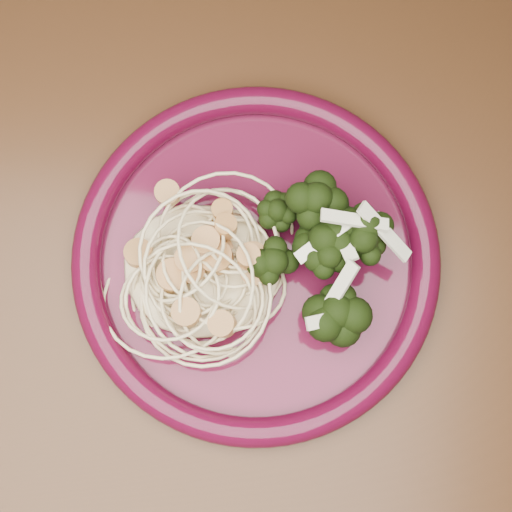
% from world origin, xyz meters
% --- Properties ---
extents(dining_table, '(1.20, 0.80, 0.75)m').
position_xyz_m(dining_table, '(0.00, 0.00, 0.65)').
color(dining_table, '#472814').
rests_on(dining_table, ground).
extents(dinner_plate, '(0.40, 0.40, 0.03)m').
position_xyz_m(dinner_plate, '(0.08, 0.00, 0.76)').
color(dinner_plate, '#4A0E24').
rests_on(dinner_plate, dining_table).
extents(spaghetti_pile, '(0.16, 0.15, 0.03)m').
position_xyz_m(spaghetti_pile, '(0.03, -0.01, 0.77)').
color(spaghetti_pile, beige).
rests_on(spaghetti_pile, dinner_plate).
extents(scallop_cluster, '(0.17, 0.17, 0.04)m').
position_xyz_m(scallop_cluster, '(0.03, -0.01, 0.81)').
color(scallop_cluster, tan).
rests_on(scallop_cluster, spaghetti_pile).
extents(broccoli_pile, '(0.14, 0.18, 0.05)m').
position_xyz_m(broccoli_pile, '(0.13, 0.02, 0.78)').
color(broccoli_pile, black).
rests_on(broccoli_pile, dinner_plate).
extents(onion_garnish, '(0.10, 0.12, 0.06)m').
position_xyz_m(onion_garnish, '(0.13, 0.02, 0.82)').
color(onion_garnish, beige).
rests_on(onion_garnish, broccoli_pile).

